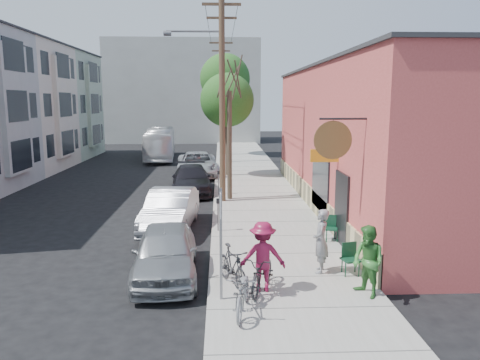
{
  "coord_description": "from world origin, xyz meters",
  "views": [
    {
      "loc": [
        2.36,
        -16.35,
        5.02
      ],
      "look_at": [
        3.22,
        4.18,
        1.5
      ],
      "focal_mm": 35.0,
      "sensor_mm": 36.0,
      "label": 1
    }
  ],
  "objects_px": {
    "tree_leafy_far": "(225,79)",
    "parked_bike_a": "(232,267)",
    "utility_pole_near": "(221,92)",
    "parked_bike_b": "(243,292)",
    "patio_chair_b": "(351,259)",
    "patio_chair_a": "(331,228)",
    "car_2": "(191,180)",
    "tree_bare": "(230,146)",
    "patron_grey": "(321,241)",
    "patron_green": "(368,261)",
    "bus": "(160,144)",
    "parking_meter_near": "(218,209)",
    "car_1": "(170,210)",
    "car_3": "(197,164)",
    "car_0": "(166,252)",
    "parking_meter_far": "(219,179)",
    "sign_post": "(221,233)",
    "cyclist": "(263,256)",
    "tree_leafy_mid": "(227,100)"
  },
  "relations": [
    {
      "from": "sign_post",
      "to": "patron_green",
      "type": "xyz_separation_m",
      "value": [
        3.66,
        0.04,
        -0.78
      ]
    },
    {
      "from": "tree_leafy_far",
      "to": "car_3",
      "type": "relative_size",
      "value": 1.57
    },
    {
      "from": "tree_bare",
      "to": "parked_bike_a",
      "type": "relative_size",
      "value": 2.94
    },
    {
      "from": "parked_bike_a",
      "to": "bus",
      "type": "bearing_deg",
      "value": 79.23
    },
    {
      "from": "car_1",
      "to": "bus",
      "type": "bearing_deg",
      "value": 102.83
    },
    {
      "from": "parking_meter_far",
      "to": "car_3",
      "type": "relative_size",
      "value": 0.22
    },
    {
      "from": "car_1",
      "to": "patron_grey",
      "type": "bearing_deg",
      "value": -42.68
    },
    {
      "from": "parking_meter_near",
      "to": "car_2",
      "type": "distance_m",
      "value": 8.25
    },
    {
      "from": "car_2",
      "to": "tree_bare",
      "type": "bearing_deg",
      "value": -53.06
    },
    {
      "from": "parked_bike_a",
      "to": "car_1",
      "type": "distance_m",
      "value": 6.58
    },
    {
      "from": "tree_bare",
      "to": "car_2",
      "type": "xyz_separation_m",
      "value": [
        -2.04,
        2.29,
        -2.06
      ]
    },
    {
      "from": "cyclist",
      "to": "tree_leafy_far",
      "type": "bearing_deg",
      "value": -87.62
    },
    {
      "from": "bus",
      "to": "tree_leafy_far",
      "type": "bearing_deg",
      "value": 15.08
    },
    {
      "from": "parked_bike_b",
      "to": "patron_grey",
      "type": "bearing_deg",
      "value": 56.76
    },
    {
      "from": "utility_pole_near",
      "to": "parked_bike_b",
      "type": "xyz_separation_m",
      "value": [
        0.47,
        -12.25,
        -4.77
      ]
    },
    {
      "from": "parked_bike_b",
      "to": "car_0",
      "type": "xyz_separation_m",
      "value": [
        -2.1,
        2.65,
        0.11
      ]
    },
    {
      "from": "parking_meter_near",
      "to": "tree_leafy_far",
      "type": "distance_m",
      "value": 25.94
    },
    {
      "from": "tree_leafy_far",
      "to": "car_0",
      "type": "xyz_separation_m",
      "value": [
        -2.03,
        -29.5,
        -6.13
      ]
    },
    {
      "from": "tree_leafy_far",
      "to": "parked_bike_a",
      "type": "bearing_deg",
      "value": -90.28
    },
    {
      "from": "parking_meter_near",
      "to": "patio_chair_a",
      "type": "height_order",
      "value": "parking_meter_near"
    },
    {
      "from": "utility_pole_near",
      "to": "cyclist",
      "type": "relative_size",
      "value": 5.46
    },
    {
      "from": "patio_chair_b",
      "to": "patron_green",
      "type": "height_order",
      "value": "patron_green"
    },
    {
      "from": "patio_chair_a",
      "to": "parked_bike_a",
      "type": "height_order",
      "value": "parked_bike_a"
    },
    {
      "from": "tree_leafy_mid",
      "to": "parking_meter_far",
      "type": "bearing_deg",
      "value": -94.95
    },
    {
      "from": "sign_post",
      "to": "tree_leafy_mid",
      "type": "relative_size",
      "value": 0.42
    },
    {
      "from": "tree_leafy_far",
      "to": "patron_grey",
      "type": "distance_m",
      "value": 30.33
    },
    {
      "from": "car_0",
      "to": "bus",
      "type": "relative_size",
      "value": 0.46
    },
    {
      "from": "parking_meter_near",
      "to": "parking_meter_far",
      "type": "distance_m",
      "value": 6.93
    },
    {
      "from": "patio_chair_b",
      "to": "parked_bike_b",
      "type": "xyz_separation_m",
      "value": [
        -3.14,
        -2.26,
        0.05
      ]
    },
    {
      "from": "cyclist",
      "to": "utility_pole_near",
      "type": "bearing_deg",
      "value": -83.44
    },
    {
      "from": "tree_leafy_far",
      "to": "patio_chair_a",
      "type": "xyz_separation_m",
      "value": [
        3.4,
        -26.67,
        -6.29
      ]
    },
    {
      "from": "tree_bare",
      "to": "tree_leafy_far",
      "type": "relative_size",
      "value": 0.59
    },
    {
      "from": "patron_grey",
      "to": "car_2",
      "type": "distance_m",
      "value": 13.29
    },
    {
      "from": "patron_grey",
      "to": "car_1",
      "type": "distance_m",
      "value": 7.11
    },
    {
      "from": "patron_green",
      "to": "car_1",
      "type": "distance_m",
      "value": 8.93
    },
    {
      "from": "utility_pole_near",
      "to": "tree_bare",
      "type": "height_order",
      "value": "utility_pole_near"
    },
    {
      "from": "utility_pole_near",
      "to": "patron_green",
      "type": "height_order",
      "value": "utility_pole_near"
    },
    {
      "from": "patron_green",
      "to": "patio_chair_b",
      "type": "bearing_deg",
      "value": 155.99
    },
    {
      "from": "patio_chair_a",
      "to": "patron_grey",
      "type": "height_order",
      "value": "patron_grey"
    },
    {
      "from": "parked_bike_a",
      "to": "parked_bike_b",
      "type": "relative_size",
      "value": 0.97
    },
    {
      "from": "tree_bare",
      "to": "tree_leafy_far",
      "type": "xyz_separation_m",
      "value": [
        0.0,
        19.44,
        4.07
      ]
    },
    {
      "from": "parked_bike_b",
      "to": "cyclist",
      "type": "bearing_deg",
      "value": 75.89
    },
    {
      "from": "bus",
      "to": "patio_chair_a",
      "type": "bearing_deg",
      "value": -74.27
    },
    {
      "from": "parked_bike_a",
      "to": "car_3",
      "type": "xyz_separation_m",
      "value": [
        -1.85,
        19.37,
        0.1
      ]
    },
    {
      "from": "cyclist",
      "to": "car_3",
      "type": "bearing_deg",
      "value": -81.19
    },
    {
      "from": "tree_leafy_far",
      "to": "bus",
      "type": "bearing_deg",
      "value": -160.56
    },
    {
      "from": "utility_pole_near",
      "to": "patio_chair_a",
      "type": "relative_size",
      "value": 11.36
    },
    {
      "from": "car_1",
      "to": "bus",
      "type": "distance_m",
      "value": 22.69
    },
    {
      "from": "tree_bare",
      "to": "car_2",
      "type": "distance_m",
      "value": 3.7
    },
    {
      "from": "parked_bike_a",
      "to": "utility_pole_near",
      "type": "bearing_deg",
      "value": 69.79
    }
  ]
}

